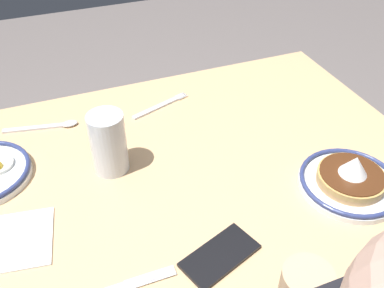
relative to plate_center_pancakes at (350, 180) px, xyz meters
The scene contains 7 objects.
dining_table 0.40m from the plate_center_pancakes, 31.87° to the right, with size 1.16×0.77×0.75m.
plate_center_pancakes is the anchor object (origin of this frame).
drinking_glass 0.52m from the plate_center_pancakes, 28.17° to the right, with size 0.08×0.08×0.14m.
cell_phone 0.34m from the plate_center_pancakes, 10.93° to the left, with size 0.14×0.07×0.01m, color black.
paper_napkin 0.69m from the plate_center_pancakes, ahead, with size 0.15×0.14×0.00m, color white.
fork_near 0.52m from the plate_center_pancakes, 57.55° to the right, with size 0.17×0.08×0.01m.
tea_spoon 0.73m from the plate_center_pancakes, 38.51° to the right, with size 0.18×0.05×0.01m.
Camera 1 is at (0.23, 0.68, 1.40)m, focal length 39.50 mm.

